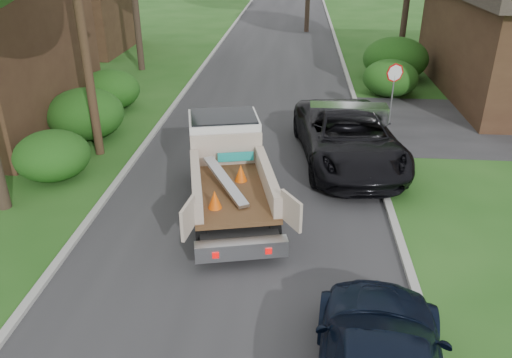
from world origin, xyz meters
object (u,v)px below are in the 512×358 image
object	(u,v)px
house_left_far	(68,2)
black_pickup	(348,136)
stop_sign	(394,81)
utility_pole	(78,0)
flatbed_truck	(227,160)

from	to	relation	value
house_left_far	black_pickup	size ratio (longest dim) A/B	1.15
stop_sign	house_left_far	distance (m)	22.81
utility_pole	stop_sign	bearing A→B (deg)	20.62
utility_pole	black_pickup	xyz separation A→B (m)	(8.62, 0.05, -4.26)
stop_sign	black_pickup	size ratio (longest dim) A/B	0.38
flatbed_truck	utility_pole	bearing A→B (deg)	137.86
utility_pole	house_left_far	xyz separation A→B (m)	(-8.02, 17.02, -2.12)
stop_sign	black_pickup	xyz separation A→B (m)	(-2.06, -3.97, -0.87)
house_left_far	flatbed_truck	size ratio (longest dim) A/B	1.24
stop_sign	flatbed_truck	size ratio (longest dim) A/B	0.41
flatbed_truck	black_pickup	distance (m)	4.66
utility_pole	flatbed_truck	size ratio (longest dim) A/B	1.65
utility_pole	black_pickup	distance (m)	9.62
stop_sign	utility_pole	size ratio (longest dim) A/B	0.25
utility_pole	house_left_far	world-z (taller)	utility_pole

